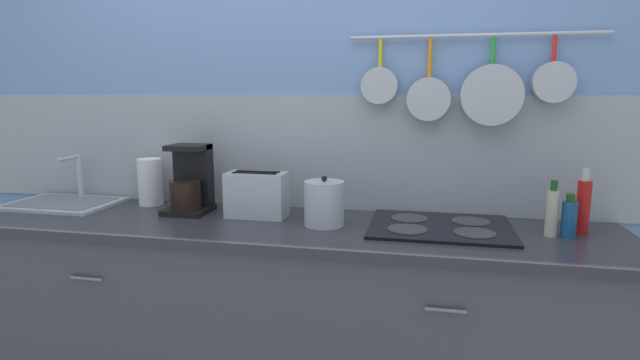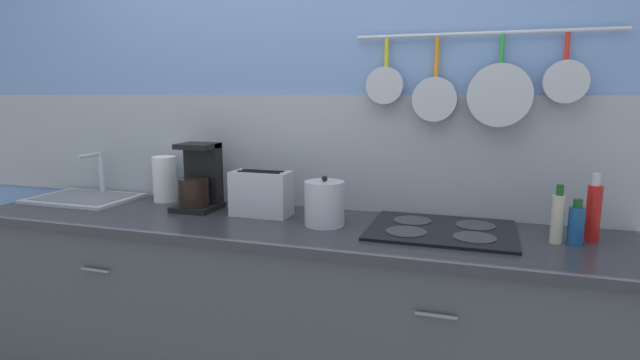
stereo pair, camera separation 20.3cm
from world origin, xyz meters
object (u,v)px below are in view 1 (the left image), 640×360
at_px(bottle_vinegar, 569,218).
at_px(toaster, 257,195).
at_px(bottle_dish_soap, 583,205).
at_px(bottle_cooking_wine, 552,212).
at_px(paper_towel_roll, 150,182).
at_px(coffee_maker, 190,184).
at_px(kettle, 324,203).

bearing_deg(bottle_vinegar, toaster, 177.75).
bearing_deg(bottle_dish_soap, bottle_cooking_wine, -150.04).
bearing_deg(toaster, paper_towel_roll, 168.18).
distance_m(coffee_maker, bottle_dish_soap, 1.67).
bearing_deg(bottle_dish_soap, toaster, -179.06).
distance_m(kettle, bottle_vinegar, 0.95).
relative_size(toaster, bottle_cooking_wine, 1.29).
relative_size(kettle, bottle_dish_soap, 0.82).
distance_m(kettle, bottle_cooking_wine, 0.88).
distance_m(coffee_maker, bottle_cooking_wine, 1.54).
bearing_deg(bottle_cooking_wine, paper_towel_roll, 174.40).
height_order(kettle, bottle_cooking_wine, bottle_cooking_wine).
bearing_deg(toaster, kettle, -13.41).
distance_m(kettle, bottle_dish_soap, 1.02).
distance_m(coffee_maker, kettle, 0.66).
distance_m(paper_towel_roll, coffee_maker, 0.28).
distance_m(paper_towel_roll, bottle_vinegar, 1.87).
xyz_separation_m(toaster, bottle_vinegar, (1.27, -0.05, -0.03)).
height_order(toaster, bottle_vinegar, toaster).
xyz_separation_m(toaster, kettle, (0.32, -0.08, -0.01)).
bearing_deg(kettle, bottle_cooking_wine, 1.58).
height_order(coffee_maker, bottle_dish_soap, coffee_maker).
relative_size(kettle, bottle_vinegar, 1.24).
bearing_deg(kettle, toaster, 166.59).
distance_m(paper_towel_roll, toaster, 0.60).
distance_m(coffee_maker, toaster, 0.33).
xyz_separation_m(bottle_vinegar, bottle_dish_soap, (0.07, 0.07, 0.04)).
height_order(paper_towel_roll, coffee_maker, coffee_maker).
distance_m(toaster, bottle_vinegar, 1.27).
xyz_separation_m(toaster, bottle_cooking_wine, (1.20, -0.05, -0.00)).
bearing_deg(toaster, coffee_maker, 175.26).
xyz_separation_m(kettle, bottle_dish_soap, (1.01, 0.10, 0.02)).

